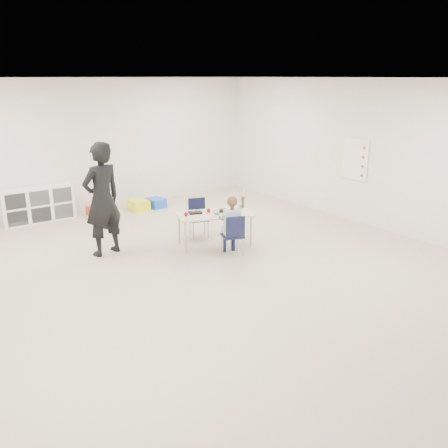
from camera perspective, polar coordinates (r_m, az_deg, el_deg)
room at (r=6.64m, az=-2.31°, el=4.97°), size 9.00×9.02×2.80m
table at (r=8.19m, az=-1.12°, el=-0.61°), size 1.41×1.02×0.58m
chair_near at (r=7.73m, az=1.03°, el=-1.31°), size 0.42×0.41×0.70m
chair_far at (r=8.64m, az=-3.05°, el=0.70°), size 0.42×0.41×0.70m
child at (r=7.67m, az=1.03°, el=0.12°), size 0.59×0.59×1.10m
lunch_tray_near at (r=8.21m, az=-0.38°, el=1.62°), size 0.26×0.22×0.03m
lunch_tray_far at (r=8.11m, az=-3.48°, el=1.39°), size 0.26×0.22×0.03m
milk_carton at (r=8.01m, az=-0.91°, el=1.48°), size 0.09×0.09×0.10m
bread_roll at (r=8.08m, az=1.18°, el=1.50°), size 0.09×0.09×0.07m
apple_near at (r=8.14m, az=-1.87°, el=1.63°), size 0.07×0.07×0.07m
apple_far at (r=7.94m, az=-4.59°, el=1.19°), size 0.07×0.07×0.07m
cubby_shelf at (r=10.26m, az=-21.50°, el=2.20°), size 1.40×0.40×0.70m
rules_poster at (r=9.79m, az=15.50°, el=7.50°), size 0.02×0.60×0.80m
adult at (r=7.87m, az=-14.45°, el=2.88°), size 0.76×0.59×1.86m
bin_red at (r=10.37m, az=-14.99°, el=1.54°), size 0.39×0.46×0.20m
bin_yellow at (r=10.61m, az=-10.26°, el=2.28°), size 0.36×0.46×0.22m
bin_blue at (r=10.77m, az=-8.18°, el=2.55°), size 0.35×0.43×0.20m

